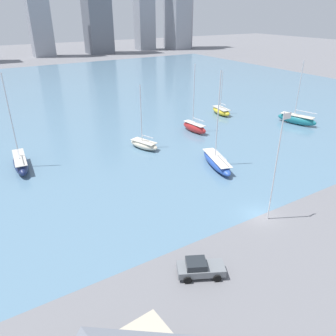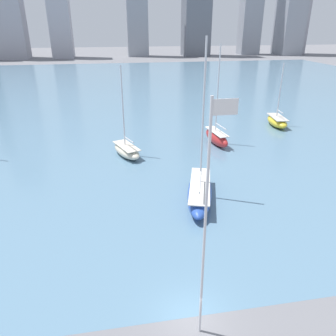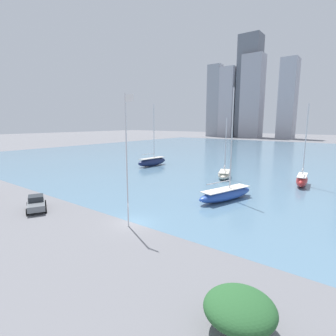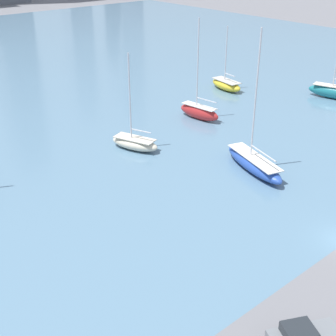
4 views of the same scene
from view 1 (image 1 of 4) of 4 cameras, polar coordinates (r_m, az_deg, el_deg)
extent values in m
plane|color=slate|center=(43.25, 15.71, -7.95)|extent=(500.00, 500.00, 0.00)
cube|color=slate|center=(100.19, -14.72, 11.61)|extent=(180.00, 140.00, 0.00)
cylinder|color=silver|center=(39.59, 18.17, -0.27)|extent=(0.14, 0.14, 13.58)
cube|color=white|center=(37.86, 20.12, 8.52)|extent=(1.10, 0.03, 0.70)
cube|color=#8E939E|center=(221.73, -4.19, 26.95)|extent=(10.73, 8.67, 55.00)
ellipsoid|color=yellow|center=(82.59, 9.25, 9.74)|extent=(3.40, 6.89, 1.63)
cube|color=#BCB7AD|center=(82.38, 9.28, 10.25)|extent=(2.79, 5.65, 0.10)
cube|color=#2D2D33|center=(82.71, 9.22, 9.44)|extent=(0.32, 1.20, 0.73)
cylinder|color=silver|center=(81.72, 9.32, 13.34)|extent=(0.18, 0.18, 8.80)
cylinder|color=silver|center=(81.47, 9.63, 10.89)|extent=(0.48, 2.51, 0.14)
ellipsoid|color=#19234C|center=(58.07, -24.29, 0.83)|extent=(2.87, 9.40, 2.02)
cube|color=#BCB7AD|center=(57.71, -24.46, 1.69)|extent=(2.36, 7.71, 0.10)
cube|color=#2D2D33|center=(58.29, -24.19, 0.33)|extent=(0.29, 1.67, 0.91)
cylinder|color=silver|center=(56.26, -25.75, 8.08)|extent=(0.18, 0.18, 13.10)
cylinder|color=silver|center=(56.05, -24.57, 2.26)|extent=(0.47, 4.04, 0.14)
ellipsoid|color=beige|center=(61.02, -4.19, 4.05)|extent=(4.35, 6.66, 1.46)
cube|color=beige|center=(60.77, -4.22, 4.65)|extent=(3.57, 5.46, 0.10)
cube|color=#2D2D33|center=(61.17, -4.18, 3.70)|extent=(0.55, 1.11, 0.66)
cylinder|color=silver|center=(59.40, -4.72, 9.38)|extent=(0.18, 0.18, 10.21)
cylinder|color=silver|center=(59.78, -3.59, 5.48)|extent=(1.12, 2.66, 0.14)
ellipsoid|color=#1E757F|center=(79.86, 21.50, 7.86)|extent=(4.54, 9.09, 2.03)
cube|color=beige|center=(79.59, 21.61, 8.51)|extent=(3.72, 7.45, 0.10)
cube|color=#2D2D33|center=(80.01, 21.43, 7.48)|extent=(0.59, 1.57, 0.92)
cylinder|color=silver|center=(78.43, 21.87, 12.75)|extent=(0.18, 0.18, 11.76)
cylinder|color=silver|center=(78.72, 22.91, 8.99)|extent=(1.46, 4.67, 0.14)
ellipsoid|color=#B72828|center=(69.45, 4.62, 7.01)|extent=(2.50, 6.83, 1.93)
cube|color=silver|center=(69.16, 4.64, 7.73)|extent=(2.05, 5.60, 0.10)
cube|color=#2D2D33|center=(69.62, 4.60, 6.60)|extent=(0.30, 1.21, 0.87)
cylinder|color=silver|center=(67.88, 4.53, 12.66)|extent=(0.18, 0.18, 11.93)
cylinder|color=silver|center=(67.97, 5.37, 8.39)|extent=(0.55, 3.42, 0.14)
ellipsoid|color=#284CA8|center=(54.19, 8.46, 1.01)|extent=(5.14, 10.22, 1.65)
cube|color=silver|center=(53.87, 8.51, 1.76)|extent=(4.21, 8.38, 0.10)
cube|color=#2D2D33|center=(54.38, 8.43, 0.58)|extent=(0.67, 1.76, 0.74)
cylinder|color=silver|center=(52.12, 8.69, 9.02)|extent=(0.18, 0.18, 13.69)
cylinder|color=silver|center=(52.14, 9.24, 2.25)|extent=(1.44, 4.40, 0.14)
cube|color=slate|center=(33.33, 5.75, -17.07)|extent=(4.96, 3.78, 0.72)
cube|color=#23282D|center=(32.79, 4.90, -16.27)|extent=(2.48, 2.38, 0.65)
cylinder|color=black|center=(32.69, 3.45, -18.91)|extent=(0.82, 0.59, 0.78)
cylinder|color=black|center=(34.10, 2.97, -16.59)|extent=(0.82, 0.59, 0.78)
cylinder|color=black|center=(33.14, 8.57, -18.45)|extent=(0.82, 0.59, 0.78)
cylinder|color=black|center=(34.53, 7.84, -16.19)|extent=(0.82, 0.59, 0.78)
camera|label=2|loc=(26.73, 35.88, 5.51)|focal=35.00mm
camera|label=3|loc=(49.12, 50.99, 1.15)|focal=28.00mm
camera|label=4|loc=(9.76, -65.68, 11.65)|focal=50.00mm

